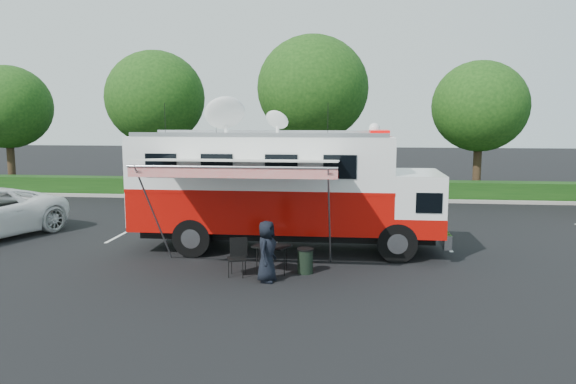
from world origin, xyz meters
name	(u,v)px	position (x,y,z in m)	size (l,w,h in m)	color
ground_plane	(286,250)	(0.00, 0.00, 0.00)	(120.00, 120.00, 0.00)	black
back_border	(333,106)	(1.14, 12.90, 5.00)	(60.00, 6.14, 8.87)	#9E998E
stall_lines	(282,231)	(-0.50, 3.00, 0.00)	(24.12, 5.50, 0.01)	silver
command_truck	(284,188)	(-0.09, 0.00, 2.10)	(10.23, 2.82, 4.92)	black
awning	(239,163)	(-1.01, -2.92, 3.17)	(5.59, 2.87, 3.37)	silver
person	(267,281)	(-0.13, -3.66, 0.00)	(0.83, 0.54, 1.69)	black
folding_table	(272,247)	(-0.11, -2.83, 0.77)	(1.14, 0.97, 0.82)	black
folding_chair	(238,253)	(-1.04, -3.12, 0.63)	(0.63, 0.67, 1.06)	black
trash_bin	(305,261)	(0.85, -2.74, 0.37)	(0.48, 0.48, 0.73)	black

